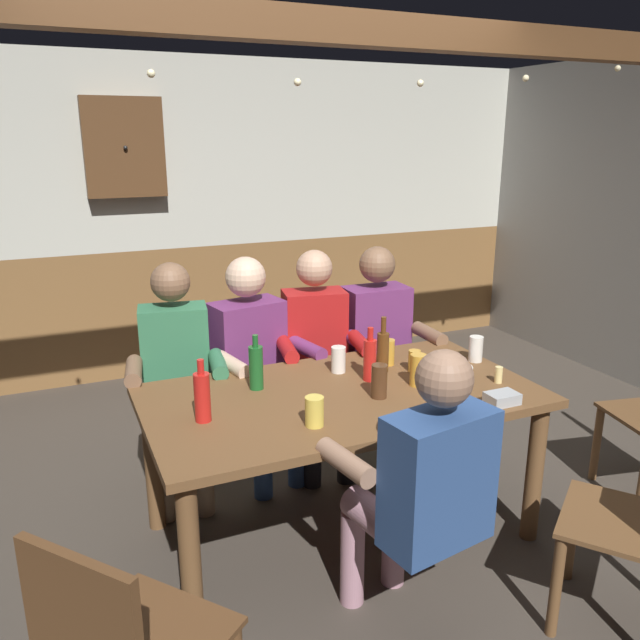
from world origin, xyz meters
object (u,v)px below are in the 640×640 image
(pint_glass_3, at_px, (338,359))
(wall_dart_cabinet, at_px, (124,148))
(plate_0, at_px, (450,368))
(bottle_2, at_px, (202,396))
(person_3, at_px, (381,342))
(pint_glass_5, at_px, (388,352))
(bottle_0, at_px, (256,367))
(pint_glass_0, at_px, (314,411))
(pint_glass_6, at_px, (414,361))
(dining_table, at_px, (342,411))
(person_0, at_px, (177,373))
(person_4, at_px, (422,484))
(bottle_1, at_px, (370,359))
(person_1, at_px, (254,358))
(pint_glass_4, at_px, (418,370))
(pint_glass_2, at_px, (379,381))
(pint_glass_1, at_px, (476,349))
(bottle_3, at_px, (383,350))
(condiment_caddy, at_px, (502,398))
(person_2, at_px, (318,352))
(table_candle, at_px, (499,375))

(pint_glass_3, relative_size, wall_dart_cabinet, 0.19)
(plate_0, height_order, bottle_2, bottle_2)
(person_3, xyz_separation_m, pint_glass_5, (-0.23, -0.47, 0.12))
(bottle_0, height_order, pint_glass_0, bottle_0)
(pint_glass_6, height_order, wall_dart_cabinet, wall_dart_cabinet)
(dining_table, relative_size, person_0, 1.43)
(person_4, height_order, pint_glass_3, person_4)
(bottle_1, bearing_deg, person_3, 56.61)
(dining_table, distance_m, person_1, 0.75)
(bottle_1, relative_size, pint_glass_0, 2.13)
(person_1, xyz_separation_m, bottle_1, (0.38, -0.64, 0.15))
(dining_table, xyz_separation_m, person_4, (-0.01, -0.71, 0.01))
(pint_glass_4, relative_size, wall_dart_cabinet, 0.22)
(pint_glass_2, height_order, pint_glass_3, pint_glass_2)
(dining_table, bearing_deg, plate_0, 4.74)
(person_1, bearing_deg, bottle_1, 109.27)
(dining_table, height_order, pint_glass_1, pint_glass_1)
(bottle_3, distance_m, pint_glass_3, 0.22)
(condiment_caddy, xyz_separation_m, pint_glass_5, (-0.21, 0.64, 0.04))
(bottle_3, bearing_deg, pint_glass_1, -7.17)
(pint_glass_5, bearing_deg, person_4, -112.35)
(pint_glass_3, bearing_deg, person_1, 120.90)
(person_3, height_order, wall_dart_cabinet, wall_dart_cabinet)
(person_3, height_order, condiment_caddy, person_3)
(person_1, relative_size, plate_0, 5.40)
(person_0, bearing_deg, bottle_2, 96.89)
(pint_glass_0, bearing_deg, bottle_0, 101.10)
(person_2, xyz_separation_m, bottle_0, (-0.53, -0.51, 0.16))
(person_1, distance_m, pint_glass_1, 1.19)
(pint_glass_4, xyz_separation_m, pint_glass_5, (0.01, 0.30, -0.01))
(dining_table, distance_m, bottle_1, 0.29)
(bottle_0, bearing_deg, person_1, 73.44)
(person_2, distance_m, table_candle, 1.06)
(person_0, xyz_separation_m, person_1, (0.43, 0.01, 0.01))
(table_candle, xyz_separation_m, pint_glass_5, (-0.36, 0.43, 0.03))
(bottle_2, bearing_deg, pint_glass_5, 15.12)
(dining_table, distance_m, person_3, 0.93)
(person_1, xyz_separation_m, pint_glass_4, (0.55, -0.79, 0.12))
(dining_table, distance_m, bottle_3, 0.40)
(condiment_caddy, xyz_separation_m, pint_glass_1, (0.23, 0.50, 0.04))
(pint_glass_0, bearing_deg, plate_0, 19.88)
(person_2, height_order, pint_glass_0, person_2)
(pint_glass_4, height_order, wall_dart_cabinet, wall_dart_cabinet)
(person_1, distance_m, table_candle, 1.30)
(pint_glass_2, xyz_separation_m, pint_glass_5, (0.25, 0.36, -0.01))
(dining_table, xyz_separation_m, bottle_3, (0.30, 0.16, 0.20))
(bottle_3, relative_size, pint_glass_5, 2.12)
(person_3, height_order, pint_glass_3, person_3)
(dining_table, bearing_deg, bottle_2, -176.56)
(person_2, relative_size, pint_glass_2, 8.10)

